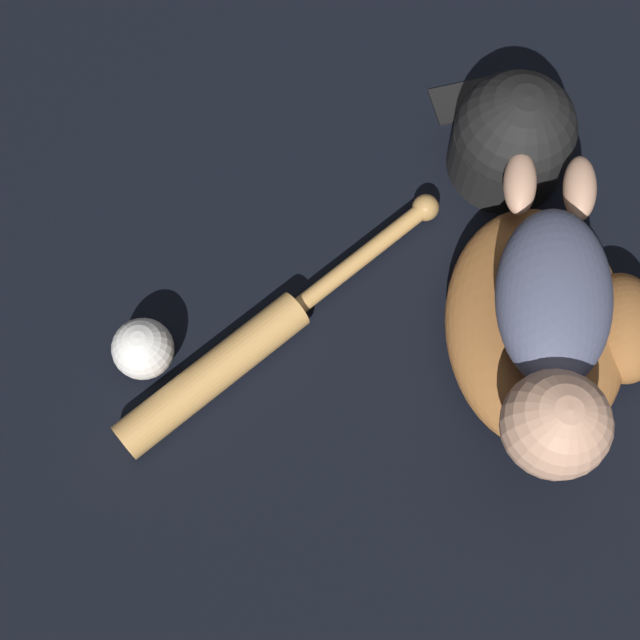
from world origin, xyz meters
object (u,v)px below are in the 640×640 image
object	(u,v)px
baseball_bat	(246,348)
baseball	(143,349)
baby_figure	(554,333)
baseball_cap	(513,137)
baseball_glove	(550,325)

from	to	relation	value
baseball_bat	baseball	bearing A→B (deg)	-69.10
baby_figure	baseball	xyz separation A→B (m)	(0.12, -0.42, -0.09)
baby_figure	baseball_cap	world-z (taller)	baby_figure
baseball	baseball_cap	size ratio (longest dim) A/B	0.33
baseball_glove	baby_figure	world-z (taller)	baby_figure
baseball_cap	baby_figure	bearing A→B (deg)	19.52
baseball_glove	baseball_cap	bearing A→B (deg)	-155.20
baby_figure	baseball	size ratio (longest dim) A/B	5.45
baseball_glove	baseball	distance (m)	0.45
baseball_bat	baseball	distance (m)	0.11
baseball	baseball_glove	bearing A→B (deg)	111.36
baseball_glove	baseball_cap	world-z (taller)	baseball_cap
baseball_bat	baseball_cap	world-z (taller)	baseball_cap
baseball	baseball_cap	world-z (taller)	baseball_cap
baseball_bat	baseball	size ratio (longest dim) A/B	5.85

